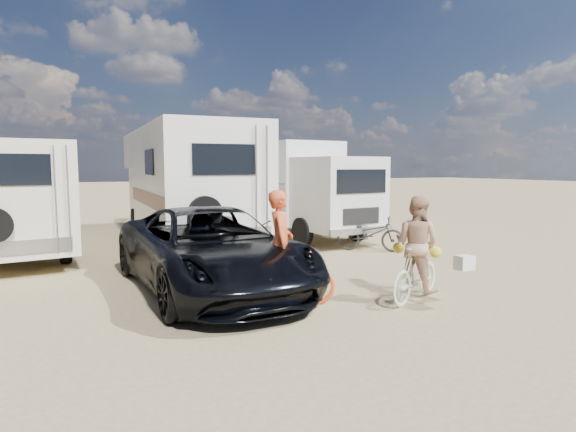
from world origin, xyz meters
name	(u,v)px	position (x,y,z in m)	size (l,w,h in m)	color
ground	(283,296)	(0.00, 0.00, 0.00)	(140.00, 140.00, 0.00)	tan
rv_main	(185,186)	(-0.04, 7.32, 1.76)	(2.74, 8.77, 3.52)	silver
rv_left	(7,200)	(-4.92, 7.18, 1.48)	(2.37, 7.52, 2.96)	silver
box_truck	(294,189)	(3.69, 7.14, 1.60)	(2.33, 7.26, 3.20)	silver
dark_suv	(210,249)	(-1.07, 1.00, 0.80)	(2.64, 5.73, 1.59)	black
bike_man	(281,276)	(-0.26, -0.47, 0.49)	(0.66, 1.88, 0.99)	#EE421B
bike_woman	(416,273)	(1.99, -1.30, 0.50)	(0.47, 1.66, 1.00)	beige
rider_man	(280,253)	(-0.26, -0.47, 0.90)	(0.66, 0.43, 1.81)	#D85329
rider_woman	(416,254)	(1.99, -1.30, 0.85)	(0.82, 0.64, 1.69)	tan
bike_parked	(370,234)	(4.24, 3.32, 0.50)	(0.66, 1.89, 0.99)	#252725
cooler	(245,250)	(0.66, 3.78, 0.23)	(0.58, 0.42, 0.46)	#275283
crate	(287,250)	(1.69, 3.42, 0.20)	(0.49, 0.49, 0.39)	#87624A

